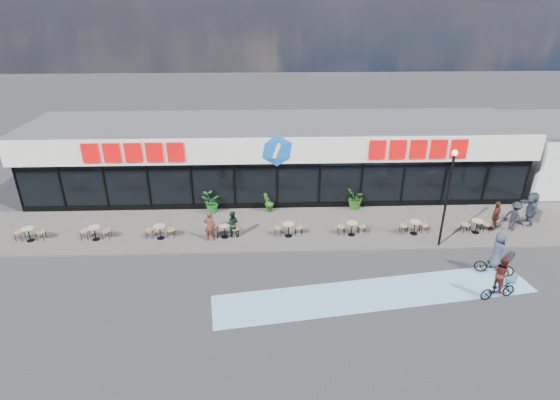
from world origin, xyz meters
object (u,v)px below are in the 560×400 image
Objects in this scene: potted_plant_mid at (268,203)px; patron_right at (232,224)px; bistro_set_0 at (30,232)px; potted_plant_right at (356,199)px; pedestrian_c at (496,216)px; patron_left at (210,226)px; pedestrian_a at (531,208)px; pedestrian_b at (515,216)px; cyclist_b at (496,258)px; lamp_post at (448,191)px; cyclist_a at (500,282)px; potted_plant_left at (211,203)px.

patron_right is at bearing -124.26° from potted_plant_mid.
potted_plant_right reaches higher than bistro_set_0.
pedestrian_c reaches higher than patron_right.
patron_left is 17.55m from pedestrian_a.
pedestrian_b is at bearing -19.61° from potted_plant_right.
bistro_set_0 is 23.02m from cyclist_b.
lamp_post is 11.96m from patron_left.
pedestrian_a reaches higher than bistro_set_0.
lamp_post is 9.91m from potted_plant_mid.
potted_plant_mid is at bearing 138.73° from cyclist_a.
lamp_post reaches higher than potted_plant_mid.
potted_plant_left is 0.71× the size of pedestrian_c.
cyclist_a is (9.57, -8.40, 0.13)m from potted_plant_mid.
pedestrian_a reaches higher than pedestrian_c.
lamp_post is 6.50m from pedestrian_a.
pedestrian_b is at bearing 0.41° from bistro_set_0.
pedestrian_b is (-1.21, -0.63, -0.14)m from pedestrian_a.
lamp_post reaches higher than patron_right.
patron_left is at bearing -84.63° from potted_plant_left.
potted_plant_right is 0.77× the size of pedestrian_c.
patron_right is at bearing 172.86° from lamp_post.
patron_right is 12.78m from cyclist_b.
potted_plant_right is at bearing 126.69° from cyclist_b.
patron_left is at bearing 26.59° from patron_right.
pedestrian_b is at bearing -11.43° from potted_plant_mid.
pedestrian_b is (8.07, -2.87, 0.17)m from potted_plant_right.
potted_plant_mid is 0.90× the size of potted_plant_right.
potted_plant_right is at bearing 117.06° from cyclist_a.
lamp_post reaches higher than patron_left.
cyclist_b reaches higher than cyclist_a.
lamp_post is 3.31× the size of bistro_set_0.
patron_right is 0.72× the size of cyclist_a.
lamp_post reaches higher than cyclist_a.
potted_plant_mid is 12.24m from cyclist_b.
potted_plant_mid is at bearing -56.59° from pedestrian_c.
potted_plant_mid is (12.43, 2.86, 0.13)m from bistro_set_0.
pedestrian_a is 1.13× the size of pedestrian_c.
cyclist_b is (22.70, -3.78, 0.29)m from bistro_set_0.
lamp_post reaches higher than pedestrian_b.
pedestrian_a reaches higher than potted_plant_right.
cyclist_a reaches higher than potted_plant_mid.
patron_left is 1.14× the size of patron_right.
pedestrian_a is 6.21m from cyclist_b.
potted_plant_right is 8.53m from cyclist_b.
potted_plant_left is at bearing 146.88° from cyclist_a.
pedestrian_a reaches higher than potted_plant_left.
patron_left is 13.64m from cyclist_a.
cyclist_a is at bearing -77.90° from lamp_post.
pedestrian_a is (26.88, 0.82, 0.50)m from bistro_set_0.
potted_plant_left is at bearing -86.16° from patron_left.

